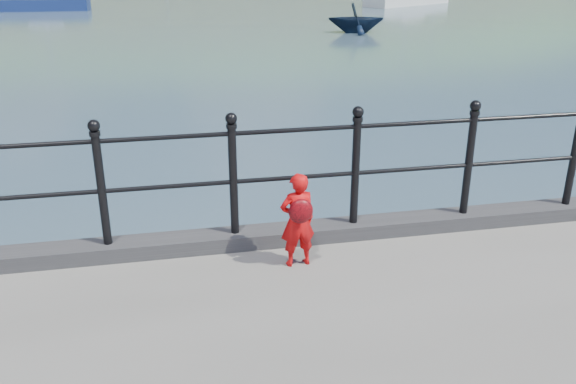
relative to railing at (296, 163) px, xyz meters
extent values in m
plane|color=#2D4251|center=(0.00, 0.15, -1.82)|extent=(600.00, 600.00, 0.00)
cube|color=#28282B|center=(0.00, 0.00, -0.75)|extent=(60.00, 0.30, 0.15)
cylinder|color=black|center=(0.00, 0.00, -0.15)|extent=(18.00, 0.04, 0.04)
cylinder|color=black|center=(0.00, 0.00, 0.32)|extent=(18.00, 0.04, 0.04)
cylinder|color=black|center=(-1.80, 0.00, -0.15)|extent=(0.08, 0.08, 1.05)
sphere|color=black|center=(-1.80, 0.00, 0.47)|extent=(0.11, 0.11, 0.11)
cylinder|color=black|center=(-0.60, 0.00, -0.15)|extent=(0.08, 0.08, 1.05)
sphere|color=black|center=(-0.60, 0.00, 0.47)|extent=(0.11, 0.11, 0.11)
cylinder|color=black|center=(0.60, 0.00, -0.15)|extent=(0.08, 0.08, 1.05)
sphere|color=black|center=(0.60, 0.00, 0.47)|extent=(0.11, 0.11, 0.11)
cylinder|color=black|center=(1.80, 0.00, -0.15)|extent=(0.08, 0.08, 1.05)
sphere|color=black|center=(1.80, 0.00, 0.47)|extent=(0.11, 0.11, 0.11)
cylinder|color=black|center=(3.00, 0.00, -0.15)|extent=(0.08, 0.08, 1.05)
ellipsoid|color=#333A21|center=(20.00, 195.15, -17.22)|extent=(400.00, 100.00, 88.00)
ellipsoid|color=#387026|center=(60.00, 255.15, -29.12)|extent=(600.00, 180.00, 156.00)
imported|color=red|center=(-0.08, -0.48, -0.38)|extent=(0.35, 0.25, 0.90)
ellipsoid|color=red|center=(-0.08, -0.61, -0.23)|extent=(0.22, 0.11, 0.23)
imported|color=black|center=(7.67, 22.44, -1.16)|extent=(2.89, 2.62, 1.33)
cube|color=silver|center=(15.47, 35.66, -1.57)|extent=(6.97, 5.16, 0.90)
cube|color=navy|center=(-8.23, 36.42, -1.57)|extent=(5.47, 1.95, 0.90)
camera|label=1|loc=(-1.16, -5.36, 1.92)|focal=38.00mm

